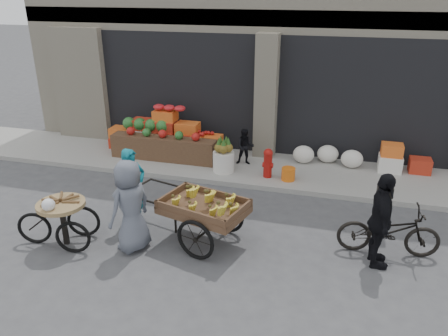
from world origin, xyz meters
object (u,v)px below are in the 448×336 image
(fire_hydrant, at_px, (268,162))
(banana_cart, at_px, (201,204))
(seated_person, at_px, (245,147))
(cyclist, at_px, (381,221))
(bicycle, at_px, (389,231))
(vendor_woman, at_px, (133,187))
(tricycle_cart, at_px, (62,216))
(orange_bucket, at_px, (288,174))
(vendor_grey, at_px, (130,206))
(pineapple_bin, at_px, (224,162))

(fire_hydrant, height_order, banana_cart, banana_cart)
(seated_person, bearing_deg, cyclist, -58.98)
(bicycle, distance_m, cyclist, 0.58)
(vendor_woman, xyz_separation_m, bicycle, (4.70, 0.20, -0.32))
(banana_cart, height_order, cyclist, cyclist)
(tricycle_cart, bearing_deg, fire_hydrant, 36.97)
(seated_person, bearing_deg, orange_bucket, -40.26)
(seated_person, bearing_deg, vendor_grey, -114.75)
(fire_hydrant, xyz_separation_m, vendor_grey, (-1.79, -3.47, 0.33))
(seated_person, bearing_deg, tricycle_cart, -128.34)
(pineapple_bin, height_order, cyclist, cyclist)
(tricycle_cart, xyz_separation_m, bicycle, (5.58, 1.23, -0.11))
(fire_hydrant, xyz_separation_m, bicycle, (2.54, -2.45, -0.05))
(fire_hydrant, bearing_deg, vendor_woman, -129.08)
(vendor_grey, height_order, cyclist, vendor_grey)
(banana_cart, relative_size, bicycle, 1.55)
(fire_hydrant, height_order, vendor_woman, vendor_woman)
(banana_cart, height_order, tricycle_cart, banana_cart)
(seated_person, height_order, cyclist, cyclist)
(seated_person, relative_size, tricycle_cart, 0.64)
(bicycle, bearing_deg, vendor_grey, 98.06)
(pineapple_bin, distance_m, vendor_woman, 2.93)
(seated_person, relative_size, bicycle, 0.54)
(orange_bucket, bearing_deg, vendor_woman, -135.56)
(cyclist, bearing_deg, vendor_woman, 82.23)
(fire_hydrant, distance_m, vendor_woman, 3.43)
(tricycle_cart, distance_m, cyclist, 5.45)
(pineapple_bin, xyz_separation_m, banana_cart, (0.42, -2.99, 0.39))
(orange_bucket, bearing_deg, fire_hydrant, 174.29)
(orange_bucket, xyz_separation_m, banana_cart, (-1.18, -2.89, 0.49))
(fire_hydrant, relative_size, bicycle, 0.41)
(bicycle, bearing_deg, vendor_woman, 87.22)
(pineapple_bin, xyz_separation_m, seated_person, (0.40, 0.60, 0.21))
(tricycle_cart, xyz_separation_m, vendor_grey, (1.25, 0.20, 0.27))
(tricycle_cart, distance_m, bicycle, 5.71)
(fire_hydrant, xyz_separation_m, orange_bucket, (0.50, -0.05, -0.23))
(fire_hydrant, bearing_deg, vendor_grey, -117.21)
(pineapple_bin, distance_m, vendor_grey, 3.62)
(banana_cart, xyz_separation_m, tricycle_cart, (-2.35, -0.74, -0.19))
(orange_bucket, height_order, cyclist, cyclist)
(orange_bucket, distance_m, vendor_grey, 4.16)
(tricycle_cart, bearing_deg, bicycle, -1.07)
(seated_person, bearing_deg, bicycle, -53.69)
(banana_cart, distance_m, cyclist, 3.03)
(vendor_grey, bearing_deg, tricycle_cart, -56.32)
(fire_hydrant, bearing_deg, bicycle, -43.91)
(seated_person, bearing_deg, banana_cart, -99.73)
(fire_hydrant, distance_m, vendor_grey, 3.92)
(fire_hydrant, xyz_separation_m, cyclist, (2.34, -2.85, 0.32))
(seated_person, bearing_deg, fire_hydrant, -52.88)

